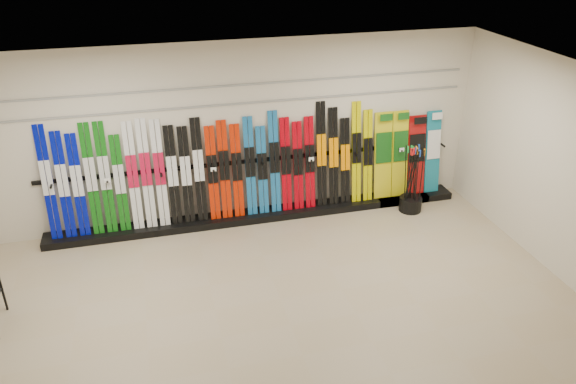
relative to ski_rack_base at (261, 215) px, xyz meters
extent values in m
plane|color=tan|center=(-0.22, -2.28, -0.06)|extent=(8.00, 8.00, 0.00)
plane|color=beige|center=(-0.22, 0.22, 1.44)|extent=(8.00, 0.00, 8.00)
plane|color=beige|center=(3.78, -2.28, 1.44)|extent=(0.00, 5.00, 5.00)
plane|color=silver|center=(-0.22, -2.28, 2.94)|extent=(8.00, 8.00, 0.00)
cube|color=black|center=(0.00, 0.00, 0.00)|extent=(8.00, 0.40, 0.12)
cube|color=#030C93|center=(-3.28, 0.08, 0.96)|extent=(0.17, 0.28, 1.81)
cube|color=#030C93|center=(-3.06, 0.08, 0.90)|extent=(0.17, 0.27, 1.69)
cube|color=#030C93|center=(-2.85, 0.07, 0.88)|extent=(0.17, 0.26, 1.63)
cube|color=#0F5B10|center=(-2.64, 0.08, 0.95)|extent=(0.17, 0.28, 1.78)
cube|color=#0F5B10|center=(-2.44, 0.08, 0.95)|extent=(0.17, 0.28, 1.78)
cube|color=#0F5B10|center=(-2.23, 0.07, 0.84)|extent=(0.17, 0.25, 1.56)
cube|color=silver|center=(-2.02, 0.08, 0.93)|extent=(0.17, 0.28, 1.74)
cube|color=silver|center=(-1.82, 0.08, 0.94)|extent=(0.17, 0.28, 1.77)
cube|color=silver|center=(-1.61, 0.08, 0.93)|extent=(0.17, 0.27, 1.74)
cube|color=black|center=(-1.41, 0.07, 0.87)|extent=(0.17, 0.26, 1.63)
cube|color=black|center=(-1.20, 0.07, 0.86)|extent=(0.17, 0.25, 1.60)
cube|color=black|center=(-0.99, 0.08, 0.92)|extent=(0.17, 0.27, 1.72)
cube|color=#C11D02|center=(-0.77, 0.07, 0.84)|extent=(0.17, 0.25, 1.56)
cube|color=#C11D02|center=(-0.58, 0.07, 0.88)|extent=(0.17, 0.26, 1.64)
cube|color=#C11D02|center=(-0.37, 0.07, 0.84)|extent=(0.17, 0.25, 1.56)
cube|color=#165B99|center=(-0.15, 0.07, 0.89)|extent=(0.17, 0.26, 1.66)
cube|color=#165B99|center=(0.05, 0.06, 0.80)|extent=(0.17, 0.24, 1.49)
cube|color=#165B99|center=(0.27, 0.08, 0.92)|extent=(0.17, 0.27, 1.72)
cube|color=#A6000C|center=(0.46, 0.07, 0.86)|extent=(0.17, 0.25, 1.60)
cube|color=#A6000C|center=(0.67, 0.06, 0.82)|extent=(0.17, 0.24, 1.51)
cube|color=#A6000C|center=(0.88, 0.07, 0.85)|extent=(0.17, 0.25, 1.58)
cube|color=black|center=(1.09, 0.08, 0.96)|extent=(0.17, 0.28, 1.81)
cube|color=black|center=(1.30, 0.08, 0.91)|extent=(0.17, 0.27, 1.69)
cube|color=black|center=(1.51, 0.06, 0.81)|extent=(0.17, 0.24, 1.50)
cube|color=#C0BB00|center=(1.72, 0.08, 0.94)|extent=(0.17, 0.28, 1.76)
cube|color=#C0BB00|center=(1.93, 0.07, 0.86)|extent=(0.17, 0.25, 1.61)
cube|color=gold|center=(2.23, 0.08, 0.83)|extent=(0.32, 0.24, 1.54)
cube|color=gold|center=(2.54, 0.08, 0.83)|extent=(0.29, 0.24, 1.54)
cube|color=#990C0C|center=(2.87, 0.07, 0.77)|extent=(0.33, 0.22, 1.43)
cube|color=#14728C|center=(3.19, 0.07, 0.80)|extent=(0.28, 0.23, 1.49)
cylinder|color=black|center=(2.60, -0.39, 0.07)|extent=(0.39, 0.39, 0.25)
cylinder|color=black|center=(2.55, -0.42, 0.55)|extent=(0.12, 0.08, 1.18)
cylinder|color=black|center=(2.61, -0.35, 0.55)|extent=(0.07, 0.06, 1.18)
cylinder|color=black|center=(2.69, -0.30, 0.55)|extent=(0.03, 0.08, 1.18)
cylinder|color=black|center=(2.49, -0.32, 0.55)|extent=(0.03, 0.15, 1.17)
cylinder|color=black|center=(2.52, -0.45, 0.55)|extent=(0.15, 0.07, 1.17)
cylinder|color=black|center=(2.60, -0.42, 0.55)|extent=(0.11, 0.06, 1.18)
cylinder|color=black|center=(2.60, -0.53, 0.55)|extent=(0.09, 0.10, 1.18)
cylinder|color=black|center=(2.56, -0.35, 0.55)|extent=(0.15, 0.08, 1.17)
cylinder|color=black|center=(2.50, -0.42, 0.55)|extent=(0.14, 0.10, 1.17)
cylinder|color=black|center=(2.69, -0.51, 0.55)|extent=(0.06, 0.07, 1.18)
cylinder|color=black|center=(2.58, -0.40, 0.55)|extent=(0.14, 0.08, 1.17)
cylinder|color=black|center=(2.55, -0.31, 0.55)|extent=(0.11, 0.09, 1.18)
cube|color=gray|center=(-0.22, 0.20, 1.94)|extent=(7.60, 0.02, 0.03)
cube|color=gray|center=(-0.22, 0.20, 2.24)|extent=(7.60, 0.02, 0.03)
camera|label=1|loc=(-1.68, -8.27, 4.66)|focal=35.00mm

